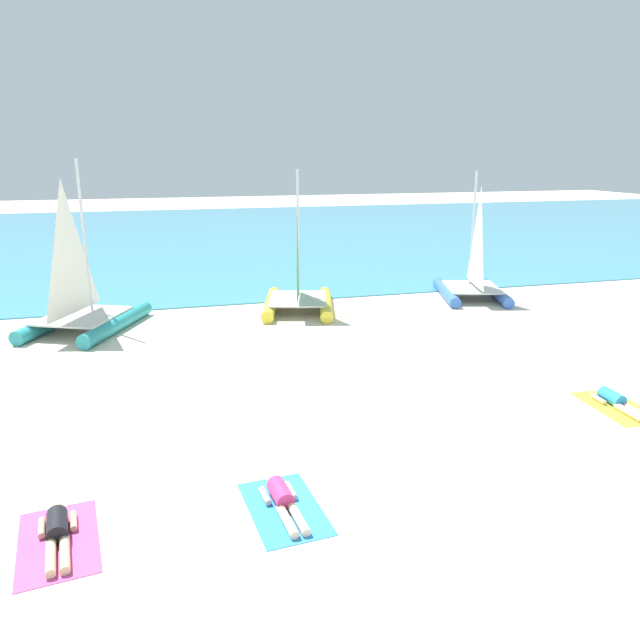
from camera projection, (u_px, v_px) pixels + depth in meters
name	position (u px, v px, depth m)	size (l,w,h in m)	color
ground_plane	(286.00, 321.00, 20.18)	(120.00, 120.00, 0.00)	beige
ocean_water	(217.00, 235.00, 41.24)	(120.00, 40.00, 0.05)	teal
sailboat_teal	(83.00, 306.00, 18.95)	(4.05, 4.77, 5.30)	teal
sailboat_yellow	(298.00, 291.00, 21.33)	(3.27, 4.25, 4.91)	yellow
sailboat_blue	(472.00, 280.00, 23.20)	(3.27, 4.18, 4.80)	blue
towel_left	(58.00, 542.00, 8.73)	(1.10, 1.90, 0.01)	#D84C99
sunbather_left	(57.00, 532.00, 8.76)	(0.62, 1.57, 0.30)	black
towel_middle	(284.00, 508.00, 9.55)	(1.10, 1.90, 0.01)	#338CD8
sunbather_middle	(283.00, 499.00, 9.58)	(0.58, 1.57, 0.30)	#D83372
towel_right	(617.00, 407.00, 13.36)	(1.10, 1.90, 0.01)	yellow
sunbather_right	(616.00, 401.00, 13.39)	(0.56, 1.56, 0.30)	#268CCC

